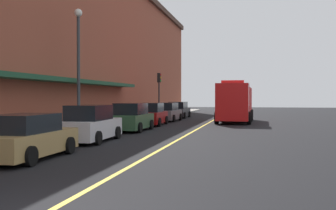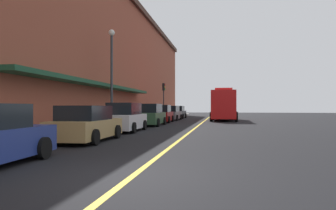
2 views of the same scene
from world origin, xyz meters
name	(u,v)px [view 2 (image 2 of 2)]	position (x,y,z in m)	size (l,w,h in m)	color
ground_plane	(203,122)	(0.00, 25.00, 0.00)	(112.00, 112.00, 0.00)	black
sidewalk_left	(142,121)	(-6.20, 25.00, 0.07)	(2.40, 70.00, 0.15)	#ADA8A0
lane_center_stripe	(203,122)	(0.00, 25.00, 0.00)	(0.16, 70.00, 0.01)	gold
brick_building_left	(70,58)	(-13.66, 24.00, 6.53)	(13.70, 64.00, 13.05)	brown
parked_car_1	(87,124)	(-3.95, 6.48, 0.74)	(2.12, 4.65, 1.56)	#A5844C
parked_car_2	(125,118)	(-3.98, 12.18, 0.82)	(2.04, 4.62, 1.76)	silver
parked_car_3	(150,115)	(-3.86, 18.49, 0.82)	(2.02, 4.48, 1.76)	#2D5133
parked_car_4	(161,114)	(-3.96, 23.82, 0.80)	(2.10, 4.41, 1.70)	maroon
parked_car_5	(171,113)	(-3.94, 29.28, 0.78)	(2.19, 4.68, 1.65)	#595B60
parked_car_6	(178,112)	(-3.96, 35.14, 0.78)	(2.00, 4.68, 1.65)	black
fire_truck	(224,106)	(2.11, 29.19, 1.64)	(2.97, 8.59, 3.44)	red
parking_meter_0	(146,112)	(-5.35, 22.97, 1.06)	(0.14, 0.18, 1.33)	#4C4C51
parking_meter_1	(106,114)	(-5.35, 12.45, 1.06)	(0.14, 0.18, 1.33)	#4C4C51
street_lamp_left	(112,67)	(-5.95, 15.20, 4.40)	(0.44, 0.44, 6.94)	#33383D
traffic_light_near	(164,94)	(-5.29, 32.14, 3.16)	(0.38, 0.36, 4.30)	#232326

